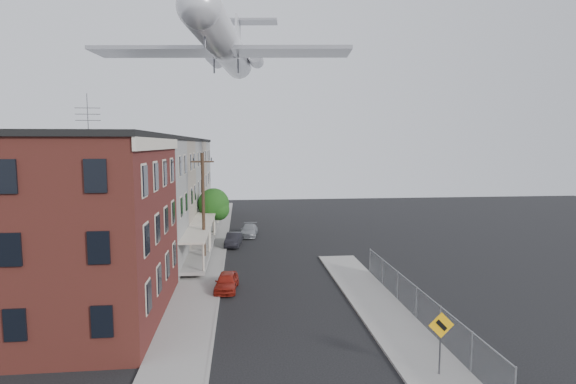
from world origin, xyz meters
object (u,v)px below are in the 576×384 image
(airplane, at_px, (225,45))
(car_far, at_px, (249,230))
(car_near, at_px, (227,282))
(car_mid, at_px, (234,239))
(warning_sign, at_px, (441,334))
(street_tree, at_px, (215,205))
(utility_pole, at_px, (203,207))

(airplane, bearing_deg, car_far, 65.24)
(car_near, xyz_separation_m, airplane, (-0.26, 13.17, 18.06))
(car_near, distance_m, car_mid, 13.15)
(car_mid, distance_m, airplane, 18.04)
(car_near, xyz_separation_m, car_mid, (0.25, 13.14, 0.03))
(warning_sign, bearing_deg, street_tree, 110.58)
(utility_pole, relative_size, street_tree, 1.73)
(car_far, distance_m, airplane, 18.72)
(car_near, relative_size, car_far, 0.84)
(utility_pole, bearing_deg, car_mid, 70.32)
(street_tree, relative_size, car_far, 1.26)
(warning_sign, bearing_deg, airplane, 110.48)
(street_tree, bearing_deg, airplane, -68.65)
(car_near, height_order, car_far, car_far)
(street_tree, height_order, car_near, street_tree)
(car_mid, bearing_deg, street_tree, 124.70)
(car_near, relative_size, car_mid, 0.93)
(street_tree, bearing_deg, warning_sign, -69.42)
(car_mid, bearing_deg, utility_pole, -102.93)
(warning_sign, xyz_separation_m, car_mid, (-8.95, 25.32, -1.26))
(utility_pole, distance_m, car_near, 8.22)
(utility_pole, distance_m, street_tree, 10.00)
(car_mid, relative_size, airplane, 0.15)
(street_tree, distance_m, car_far, 4.58)
(warning_sign, relative_size, airplane, 0.11)
(utility_pole, bearing_deg, airplane, 74.64)
(warning_sign, height_order, street_tree, street_tree)
(utility_pole, height_order, car_far, utility_pole)
(car_far, bearing_deg, warning_sign, -69.80)
(airplane, bearing_deg, car_mid, -2.56)
(utility_pole, relative_size, airplane, 0.35)
(street_tree, xyz_separation_m, car_near, (1.67, -16.77, -2.86))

